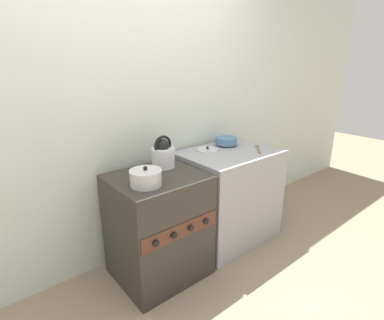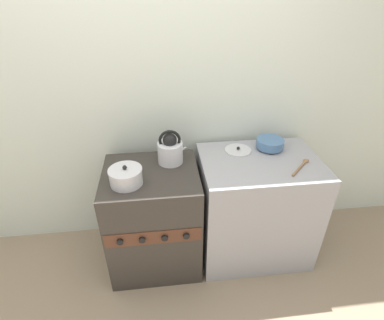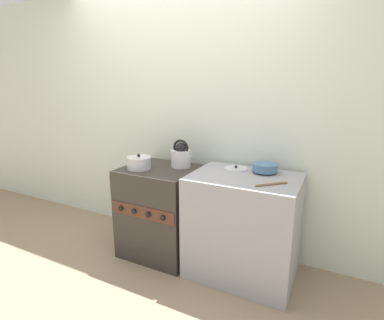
{
  "view_description": "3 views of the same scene",
  "coord_description": "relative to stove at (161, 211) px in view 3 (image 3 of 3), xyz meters",
  "views": [
    {
      "loc": [
        -1.08,
        -1.42,
        1.62
      ],
      "look_at": [
        0.34,
        0.29,
        0.88
      ],
      "focal_mm": 28.0,
      "sensor_mm": 36.0,
      "label": 1
    },
    {
      "loc": [
        0.08,
        -1.42,
        1.97
      ],
      "look_at": [
        0.29,
        0.32,
        0.89
      ],
      "focal_mm": 28.0,
      "sensor_mm": 36.0,
      "label": 2
    },
    {
      "loc": [
        1.43,
        -1.88,
        1.56
      ],
      "look_at": [
        0.34,
        0.27,
        0.95
      ],
      "focal_mm": 28.0,
      "sensor_mm": 36.0,
      "label": 3
    }
  ],
  "objects": [
    {
      "name": "stove",
      "position": [
        0.0,
        0.0,
        0.0
      ],
      "size": [
        0.66,
        0.6,
        0.83
      ],
      "color": "#332D28",
      "rests_on": "ground_plane"
    },
    {
      "name": "cooking_pot",
      "position": [
        -0.15,
        -0.1,
        0.47
      ],
      "size": [
        0.21,
        0.21,
        0.14
      ],
      "color": "silver",
      "rests_on": "stove"
    },
    {
      "name": "wall_back",
      "position": [
        0.0,
        0.41,
        0.84
      ],
      "size": [
        7.0,
        0.06,
        2.5
      ],
      "color": "silver",
      "rests_on": "ground_plane"
    },
    {
      "name": "counter",
      "position": [
        0.78,
        0.02,
        0.01
      ],
      "size": [
        0.85,
        0.62,
        0.86
      ],
      "color": "#99999E",
      "rests_on": "ground_plane"
    },
    {
      "name": "loose_pot_lid",
      "position": [
        0.65,
        0.18,
        0.45
      ],
      "size": [
        0.2,
        0.2,
        0.03
      ],
      "color": "silver",
      "rests_on": "counter"
    },
    {
      "name": "enamel_bowl",
      "position": [
        0.9,
        0.18,
        0.49
      ],
      "size": [
        0.2,
        0.2,
        0.08
      ],
      "color": "#4C729E",
      "rests_on": "counter"
    },
    {
      "name": "wooden_spoon",
      "position": [
        1.03,
        -0.09,
        0.45
      ],
      "size": [
        0.21,
        0.21,
        0.02
      ],
      "color": "olive",
      "rests_on": "counter"
    },
    {
      "name": "ground_plane",
      "position": [
        0.0,
        -0.29,
        -0.41
      ],
      "size": [
        12.0,
        12.0,
        0.0
      ],
      "primitive_type": "plane",
      "color": "gray"
    },
    {
      "name": "kettle",
      "position": [
        0.15,
        0.13,
        0.51
      ],
      "size": [
        0.22,
        0.18,
        0.25
      ],
      "color": "silver",
      "rests_on": "stove"
    }
  ]
}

